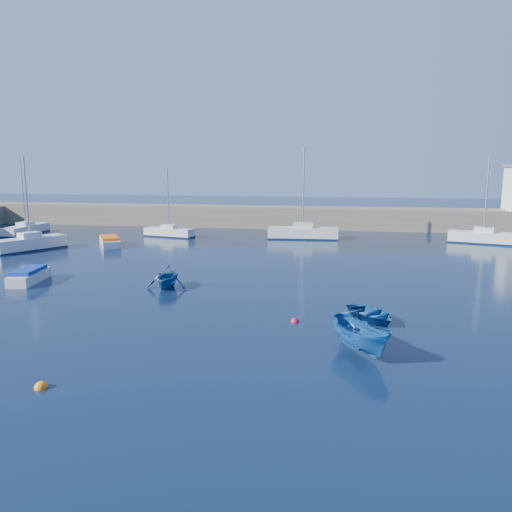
% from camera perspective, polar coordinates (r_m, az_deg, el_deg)
% --- Properties ---
extents(ground, '(220.00, 220.00, 0.00)m').
position_cam_1_polar(ground, '(19.50, -9.09, -13.27)').
color(ground, '#0C1B35').
rests_on(ground, ground).
extents(back_wall, '(96.00, 4.50, 2.60)m').
position_cam_1_polar(back_wall, '(63.48, 4.37, 4.43)').
color(back_wall, '#6E6554').
rests_on(back_wall, ground).
extents(sailboat_3, '(4.61, 6.54, 8.60)m').
position_cam_1_polar(sailboat_3, '(50.80, -24.39, 1.35)').
color(sailboat_3, silver).
rests_on(sailboat_3, ground).
extents(sailboat_4, '(2.03, 6.43, 8.32)m').
position_cam_1_polar(sailboat_4, '(63.19, -24.80, 2.80)').
color(sailboat_4, silver).
rests_on(sailboat_4, ground).
extents(sailboat_5, '(5.86, 2.78, 7.46)m').
position_cam_1_polar(sailboat_5, '(56.00, -9.89, 2.73)').
color(sailboat_5, silver).
rests_on(sailboat_5, ground).
extents(sailboat_6, '(7.53, 2.52, 9.75)m').
position_cam_1_polar(sailboat_6, '(53.83, 5.37, 2.69)').
color(sailboat_6, silver).
rests_on(sailboat_6, ground).
extents(sailboat_7, '(6.84, 3.70, 8.74)m').
position_cam_1_polar(sailboat_7, '(55.42, 24.53, 1.99)').
color(sailboat_7, silver).
rests_on(sailboat_7, ground).
extents(motorboat_1, '(1.97, 4.05, 0.95)m').
position_cam_1_polar(motorboat_1, '(36.92, -24.50, -2.06)').
color(motorboat_1, silver).
rests_on(motorboat_1, ground).
extents(motorboat_2, '(3.78, 4.79, 0.95)m').
position_cam_1_polar(motorboat_2, '(50.92, -16.37, 1.62)').
color(motorboat_2, silver).
rests_on(motorboat_2, ground).
extents(dinghy_center, '(3.68, 3.96, 0.67)m').
position_cam_1_polar(dinghy_center, '(26.15, 13.00, -6.46)').
color(dinghy_center, '#144C90').
rests_on(dinghy_center, ground).
extents(dinghy_left, '(2.65, 3.04, 1.56)m').
position_cam_1_polar(dinghy_left, '(32.43, -10.12, -2.29)').
color(dinghy_left, '#144C90').
rests_on(dinghy_left, ground).
extents(dinghy_right, '(3.09, 3.78, 1.40)m').
position_cam_1_polar(dinghy_right, '(21.50, 11.90, -9.09)').
color(dinghy_right, '#144C90').
rests_on(dinghy_right, ground).
extents(buoy_0, '(0.49, 0.49, 0.49)m').
position_cam_1_polar(buoy_0, '(19.78, -23.33, -13.67)').
color(buoy_0, orange).
rests_on(buoy_0, ground).
extents(buoy_1, '(0.43, 0.43, 0.43)m').
position_cam_1_polar(buoy_1, '(25.39, 4.46, -7.52)').
color(buoy_1, red).
rests_on(buoy_1, ground).
extents(buoy_3, '(0.40, 0.40, 0.40)m').
position_cam_1_polar(buoy_3, '(35.39, -11.10, -2.56)').
color(buoy_3, orange).
rests_on(buoy_3, ground).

